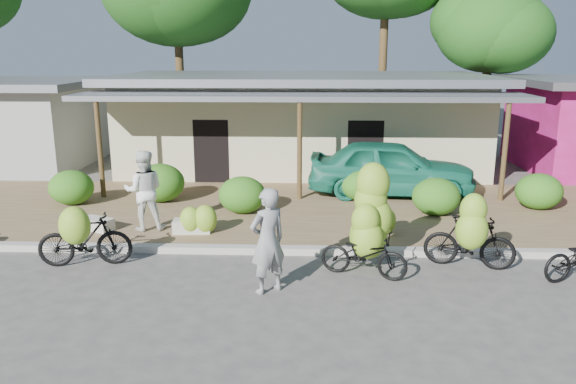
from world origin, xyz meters
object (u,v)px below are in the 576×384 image
at_px(bystander, 144,191).
at_px(sack_near, 192,226).
at_px(tree_near_right, 485,26).
at_px(bike_center, 368,229).
at_px(bike_left, 83,237).
at_px(sack_far, 97,224).
at_px(teal_van, 391,168).
at_px(vendor, 268,241).
at_px(bike_right, 470,237).

bearing_deg(bystander, sack_near, 159.16).
xyz_separation_m(tree_near_right, bike_center, (-5.90, -13.47, -4.27)).
bearing_deg(bike_left, sack_near, -51.51).
relative_size(sack_near, sack_far, 1.13).
xyz_separation_m(bike_left, teal_van, (6.78, 5.58, 0.29)).
xyz_separation_m(bike_center, bystander, (-4.95, 2.03, 0.21)).
distance_m(bike_left, vendor, 3.85).
bearing_deg(bike_right, vendor, 121.39).
height_order(bike_left, bike_right, bike_right).
distance_m(vendor, teal_van, 7.26).
bearing_deg(teal_van, sack_near, 130.43).
xyz_separation_m(sack_far, vendor, (4.21, -3.02, 0.70)).
bearing_deg(vendor, bike_right, 160.31).
distance_m(bike_center, sack_near, 4.30).
relative_size(tree_near_right, bike_right, 3.72).
distance_m(tree_near_right, bike_left, 18.30).
bearing_deg(sack_near, bike_right, -17.04).
xyz_separation_m(tree_near_right, teal_van, (-4.69, -7.96, -4.19)).
bearing_deg(tree_near_right, sack_far, -136.09).
distance_m(bike_center, teal_van, 5.64).
xyz_separation_m(vendor, teal_van, (3.07, 6.58, -0.04)).
height_order(bike_left, bystander, bystander).
xyz_separation_m(sack_near, vendor, (1.97, -2.93, 0.69)).
height_order(sack_near, vendor, vendor).
xyz_separation_m(bike_right, vendor, (-3.84, -1.15, 0.27)).
xyz_separation_m(bystander, teal_van, (6.15, 3.48, -0.14)).
distance_m(tree_near_right, sack_near, 15.90).
height_order(tree_near_right, sack_near, tree_near_right).
relative_size(tree_near_right, teal_van, 1.45).
bearing_deg(sack_near, teal_van, 35.93).
bearing_deg(bike_left, sack_far, 4.58).
bearing_deg(bystander, bike_right, 152.30).
relative_size(sack_near, vendor, 0.44).
relative_size(bike_left, sack_far, 2.51).
height_order(bike_right, sack_far, bike_right).
bearing_deg(bike_right, teal_van, 22.89).
xyz_separation_m(sack_far, bystander, (1.13, 0.08, 0.80)).
bearing_deg(bike_center, sack_far, 91.44).
xyz_separation_m(tree_near_right, vendor, (-7.76, -14.54, -4.15)).
relative_size(tree_near_right, bike_left, 3.60).
height_order(bike_center, bike_right, bike_center).
distance_m(bike_center, bike_right, 1.99).
relative_size(bike_center, vendor, 1.11).
bearing_deg(bike_center, bike_right, -68.48).
height_order(bike_right, vendor, vendor).
relative_size(bike_center, bystander, 1.13).
bearing_deg(bike_left, tree_near_right, -49.67).
bearing_deg(tree_near_right, sack_near, -129.94).
bearing_deg(bystander, vendor, 122.89).
distance_m(bike_right, sack_far, 8.28).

